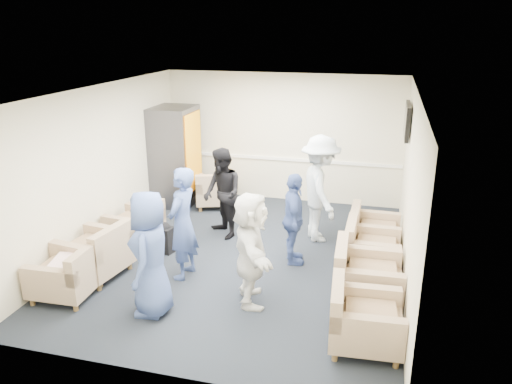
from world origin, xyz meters
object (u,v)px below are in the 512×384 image
(armchair_left_far, at_px, (137,226))
(person_front_left, at_px, (150,254))
(armchair_right_midfar, at_px, (369,250))
(person_front_right, at_px, (251,249))
(person_mid_left, at_px, (182,224))
(person_back_left, at_px, (222,194))
(armchair_right_far, at_px, (371,233))
(armchair_left_near, at_px, (69,276))
(armchair_left_mid, at_px, (97,254))
(armchair_corner, at_px, (216,192))
(armchair_right_near, at_px, (361,321))
(person_back_right, at_px, (320,189))
(vending_machine, at_px, (175,156))
(person_mid_right, at_px, (293,219))
(armchair_right_midnear, at_px, (363,279))

(armchair_left_far, relative_size, person_front_left, 0.53)
(armchair_right_midfar, relative_size, person_front_right, 0.52)
(person_mid_left, bearing_deg, person_back_left, -178.84)
(armchair_left_far, height_order, armchair_right_far, armchair_right_far)
(person_back_left, bearing_deg, armchair_right_midfar, 33.61)
(armchair_left_near, bearing_deg, armchair_left_mid, 173.07)
(armchair_corner, relative_size, person_front_left, 0.62)
(armchair_right_near, distance_m, person_back_right, 3.16)
(person_mid_left, bearing_deg, armchair_right_near, 72.40)
(person_front_left, bearing_deg, person_front_right, 106.35)
(person_front_right, bearing_deg, armchair_right_midfar, -66.40)
(armchair_left_far, xyz_separation_m, armchair_right_midfar, (3.93, -0.00, 0.01))
(vending_machine, relative_size, person_front_right, 1.29)
(armchair_right_near, xyz_separation_m, person_front_right, (-1.51, 0.64, 0.46))
(armchair_left_near, height_order, person_mid_right, person_mid_right)
(armchair_left_mid, xyz_separation_m, armchair_right_near, (3.94, -0.77, -0.02))
(armchair_right_midnear, distance_m, person_mid_right, 1.54)
(armchair_left_near, height_order, armchair_corner, armchair_corner)
(armchair_left_mid, distance_m, person_mid_left, 1.40)
(armchair_right_far, relative_size, person_front_left, 0.49)
(armchair_left_mid, height_order, person_back_left, person_back_left)
(armchair_corner, distance_m, person_front_right, 3.87)
(person_front_right, bearing_deg, person_mid_right, -32.55)
(vending_machine, height_order, person_mid_left, vending_machine)
(armchair_right_midfar, height_order, person_back_left, person_back_left)
(person_mid_left, bearing_deg, armchair_right_midnear, 92.61)
(armchair_right_near, bearing_deg, person_mid_left, 63.80)
(armchair_right_far, bearing_deg, armchair_left_far, 100.34)
(vending_machine, height_order, person_back_right, vending_machine)
(vending_machine, distance_m, person_mid_right, 3.62)
(armchair_right_far, relative_size, person_back_left, 0.51)
(armchair_right_near, relative_size, person_back_right, 0.48)
(armchair_left_near, height_order, person_back_right, person_back_right)
(armchair_left_near, height_order, armchair_left_mid, armchair_left_mid)
(person_front_left, xyz_separation_m, person_front_right, (1.18, 0.57, -0.05))
(armchair_right_near, distance_m, armchair_right_midfar, 2.00)
(armchair_right_midfar, distance_m, person_front_right, 2.08)
(person_mid_left, bearing_deg, person_front_left, 3.84)
(armchair_left_mid, distance_m, armchair_right_midfar, 4.13)
(armchair_right_near, distance_m, armchair_corner, 5.19)
(armchair_left_mid, height_order, armchair_right_midnear, armchair_right_midnear)
(armchair_left_far, relative_size, armchair_right_far, 1.10)
(armchair_left_mid, bearing_deg, armchair_corner, 175.87)
(armchair_right_midfar, distance_m, armchair_corner, 3.82)
(armchair_left_far, bearing_deg, armchair_corner, 169.43)
(armchair_left_near, distance_m, person_back_left, 2.95)
(armchair_left_far, relative_size, vending_machine, 0.44)
(armchair_right_midfar, height_order, person_mid_left, person_mid_left)
(armchair_right_midfar, distance_m, vending_machine, 4.64)
(person_back_right, bearing_deg, armchair_right_far, -130.30)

